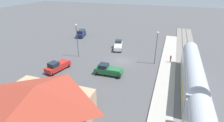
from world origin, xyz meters
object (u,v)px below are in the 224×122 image
at_px(station_building, 39,106).
at_px(pickup_red, 58,66).
at_px(pickup_green, 108,70).
at_px(pickup_white, 118,45).
at_px(light_pole_lot_center, 77,37).
at_px(pedestrian_on_platform, 171,58).
at_px(light_pole_near_platform, 157,44).
at_px(suv_navy, 81,33).

bearing_deg(station_building, pickup_red, -62.26).
height_order(station_building, pickup_green, station_building).
relative_size(pickup_white, light_pole_lot_center, 0.73).
bearing_deg(pickup_red, pedestrian_on_platform, -153.02).
height_order(pickup_white, pickup_red, same).
height_order(pickup_red, light_pole_near_platform, light_pole_near_platform).
relative_size(pedestrian_on_platform, pickup_white, 0.30).
bearing_deg(light_pole_lot_center, station_building, 107.32).
bearing_deg(pedestrian_on_platform, light_pole_lot_center, 8.43).
relative_size(suv_navy, light_pole_lot_center, 0.66).
bearing_deg(pickup_white, light_pole_near_platform, 149.39).
bearing_deg(pedestrian_on_platform, pickup_red, 26.98).
bearing_deg(station_building, light_pole_near_platform, -116.06).
bearing_deg(pickup_red, suv_navy, -73.40).
distance_m(station_building, light_pole_lot_center, 22.12).
bearing_deg(pickup_red, light_pole_lot_center, -92.98).
xyz_separation_m(suv_navy, light_pole_lot_center, (-7.13, 14.78, 3.79)).
distance_m(pickup_green, pickup_red, 10.39).
bearing_deg(suv_navy, station_building, 110.92).
bearing_deg(suv_navy, pickup_white, 154.91).
relative_size(station_building, light_pole_near_platform, 1.67).
bearing_deg(station_building, pickup_green, -102.35).
bearing_deg(light_pole_near_platform, pickup_red, 27.98).
height_order(suv_navy, light_pole_near_platform, light_pole_near_platform).
xyz_separation_m(pedestrian_on_platform, pickup_green, (11.16, 9.18, -0.25)).
height_order(pickup_white, suv_navy, suv_navy).
xyz_separation_m(station_building, suv_navy, (13.69, -35.82, -1.88)).
bearing_deg(pickup_red, station_building, 117.74).
distance_m(light_pole_near_platform, light_pole_lot_center, 17.86).
xyz_separation_m(station_building, pickup_red, (6.97, -13.25, -2.00)).
xyz_separation_m(pickup_green, pickup_red, (10.25, 1.72, 0.00)).
bearing_deg(light_pole_near_platform, suv_navy, -27.42).
distance_m(pedestrian_on_platform, pickup_green, 14.45).
bearing_deg(light_pole_lot_center, pickup_white, -133.61).
bearing_deg(pickup_white, pickup_green, 99.36).
relative_size(pedestrian_on_platform, light_pole_lot_center, 0.22).
bearing_deg(pedestrian_on_platform, pickup_green, 39.42).
xyz_separation_m(light_pole_near_platform, light_pole_lot_center, (17.76, 1.86, 0.34)).
xyz_separation_m(pickup_green, light_pole_lot_center, (9.84, -6.06, 3.91)).
height_order(pedestrian_on_platform, pickup_white, pickup_white).
bearing_deg(light_pole_lot_center, pedestrian_on_platform, -171.57).
bearing_deg(light_pole_lot_center, suv_navy, -64.24).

